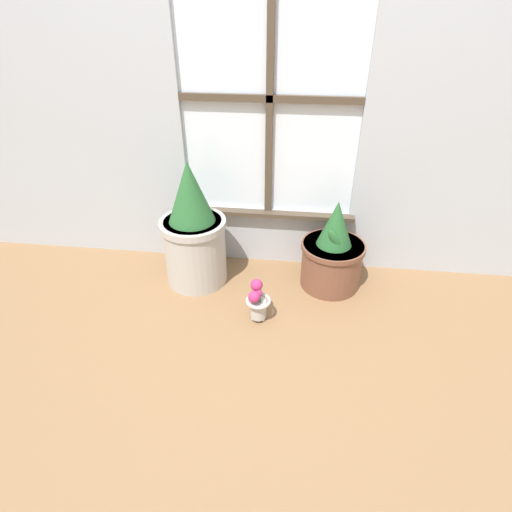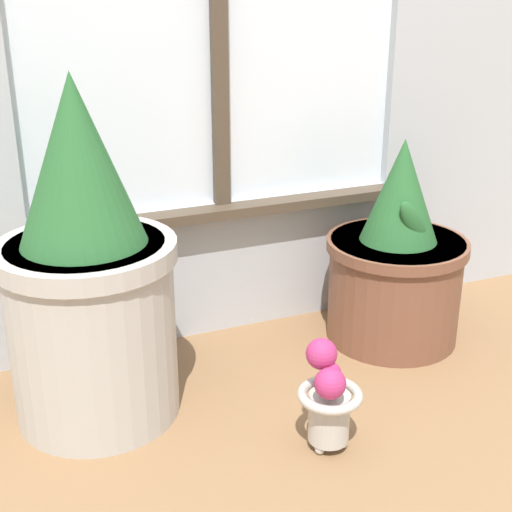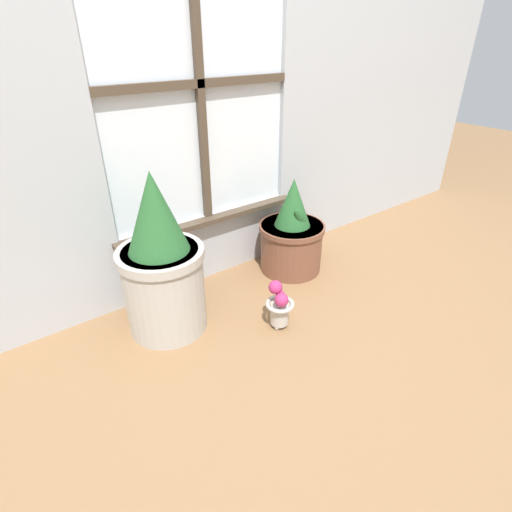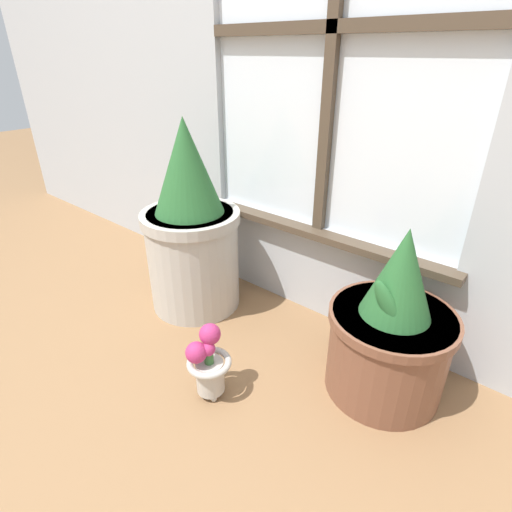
{
  "view_description": "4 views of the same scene",
  "coord_description": "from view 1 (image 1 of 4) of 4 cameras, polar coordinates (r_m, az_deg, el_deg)",
  "views": [
    {
      "loc": [
        0.18,
        -1.43,
        1.38
      ],
      "look_at": [
        -0.02,
        0.29,
        0.26
      ],
      "focal_mm": 28.0,
      "sensor_mm": 36.0,
      "label": 1
    },
    {
      "loc": [
        -0.57,
        -0.93,
        0.87
      ],
      "look_at": [
        -0.04,
        0.34,
        0.33
      ],
      "focal_mm": 50.0,
      "sensor_mm": 36.0,
      "label": 2
    },
    {
      "loc": [
        -0.91,
        -0.96,
        1.15
      ],
      "look_at": [
        0.03,
        0.3,
        0.26
      ],
      "focal_mm": 28.0,
      "sensor_mm": 36.0,
      "label": 3
    },
    {
      "loc": [
        0.66,
        -0.47,
        0.9
      ],
      "look_at": [
        -0.03,
        0.35,
        0.34
      ],
      "focal_mm": 28.0,
      "sensor_mm": 36.0,
      "label": 4
    }
  ],
  "objects": [
    {
      "name": "potted_plant_left",
      "position": [
        2.19,
        -8.91,
        3.3
      ],
      "size": [
        0.36,
        0.36,
        0.71
      ],
      "color": "#B7B2A8",
      "rests_on": "ground_plane"
    },
    {
      "name": "ground_plane",
      "position": [
        1.99,
        -0.33,
        -10.82
      ],
      "size": [
        10.0,
        10.0,
        0.0
      ],
      "primitive_type": "plane",
      "color": "olive"
    },
    {
      "name": "wall_with_window",
      "position": [
        2.11,
        2.19,
        29.88
      ],
      "size": [
        4.4,
        0.1,
        2.5
      ],
      "color": "#B2B7BC",
      "rests_on": "ground_plane"
    },
    {
      "name": "flower_vase",
      "position": [
        1.99,
        0.23,
        -6.47
      ],
      "size": [
        0.13,
        0.13,
        0.23
      ],
      "color": "#BCB7AD",
      "rests_on": "ground_plane"
    },
    {
      "name": "potted_plant_right",
      "position": [
        2.22,
        10.86,
        0.26
      ],
      "size": [
        0.35,
        0.35,
        0.52
      ],
      "color": "brown",
      "rests_on": "ground_plane"
    }
  ]
}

